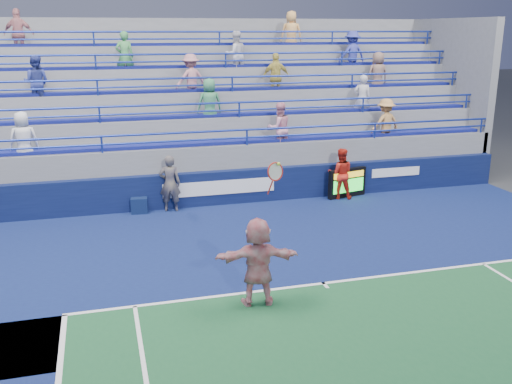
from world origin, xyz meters
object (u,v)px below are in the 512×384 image
object	(u,v)px
serve_speed_board	(347,183)
ball_girl	(340,174)
judge_chair	(139,204)
line_judge	(170,183)
tennis_player	(258,262)

from	to	relation	value
serve_speed_board	ball_girl	bearing A→B (deg)	-167.10
judge_chair	ball_girl	size ratio (longest dim) A/B	0.52
line_judge	ball_girl	bearing A→B (deg)	-169.24
serve_speed_board	ball_girl	xyz separation A→B (m)	(-0.28, -0.06, 0.35)
judge_chair	ball_girl	distance (m)	6.58
serve_speed_board	ball_girl	distance (m)	0.46
judge_chair	tennis_player	world-z (taller)	tennis_player
ball_girl	line_judge	bearing A→B (deg)	15.61
serve_speed_board	judge_chair	bearing A→B (deg)	178.62
line_judge	tennis_player	bearing A→B (deg)	109.74
line_judge	ball_girl	size ratio (longest dim) A/B	1.05
judge_chair	line_judge	distance (m)	1.13
judge_chair	tennis_player	distance (m)	7.10
ball_girl	judge_chair	bearing A→B (deg)	14.71
serve_speed_board	line_judge	distance (m)	5.89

